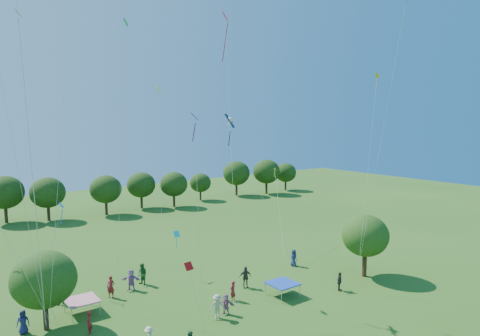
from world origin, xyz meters
name	(u,v)px	position (x,y,z in m)	size (l,w,h in m)	color
near_tree_north	(44,279)	(-11.47, 20.83, 3.56)	(4.31, 4.31, 5.51)	#422B19
near_tree_east	(365,236)	(14.43, 14.28, 3.82)	(4.23, 4.23, 5.74)	#422B19
treeline	(62,191)	(-1.73, 55.43, 4.09)	(88.01, 8.77, 6.77)	#422B19
tent_red_stripe	(82,300)	(-8.76, 21.84, 1.04)	(2.20, 2.20, 1.10)	red
tent_blue	(282,284)	(5.37, 15.44, 1.04)	(2.20, 2.20, 1.10)	#1A40AD
crowd_person_0	(23,322)	(-12.84, 21.10, 0.82)	(0.81, 0.44, 1.64)	navy
crowd_person_1	(89,322)	(-9.28, 18.45, 0.81)	(0.60, 0.39, 1.62)	maroon
crowd_person_4	(339,281)	(9.95, 13.38, 0.80)	(0.94, 0.43, 1.60)	#3C3830
crowd_person_5	(131,280)	(-4.09, 23.94, 0.88)	(1.65, 0.59, 1.77)	#9D5FA3
crowd_person_7	(111,287)	(-6.02, 23.41, 0.90)	(0.67, 0.43, 1.79)	maroon
crowd_person_8	(62,295)	(-9.54, 24.30, 0.78)	(0.77, 0.42, 1.57)	#285E39
crowd_person_9	(217,306)	(-1.13, 15.23, 0.90)	(1.18, 0.53, 1.81)	#ABA189
crowd_person_10	(245,277)	(3.98, 18.61, 0.93)	(1.09, 0.50, 1.86)	#3C3630
crowd_person_11	(226,304)	(-0.24, 15.44, 0.77)	(1.43, 0.51, 1.53)	#A86288
crowd_person_12	(294,258)	(11.14, 20.18, 0.83)	(0.82, 0.44, 1.66)	navy
crowd_person_13	(233,291)	(1.56, 17.08, 0.80)	(0.60, 0.38, 1.60)	maroon
crowd_person_14	(142,274)	(-2.88, 24.42, 0.96)	(0.95, 0.51, 1.92)	#2B642D
pirate_kite	(231,124)	(2.00, 17.84, 14.02)	(2.88, 7.70, 13.48)	black
red_high_kite	(227,61)	(2.00, 18.40, 18.88)	(3.50, 6.42, 21.49)	red
small_kite_0	(28,129)	(-12.86, 15.62, 13.81)	(1.58, 4.55, 18.34)	#F4580E
small_kite_2	(372,124)	(13.38, 13.16, 13.97)	(3.48, 1.43, 17.00)	gold
small_kite_3	(123,92)	(-5.74, 20.22, 16.24)	(1.23, 1.07, 20.07)	#198C3A
small_kite_4	(24,78)	(-13.42, 12.97, 16.24)	(2.31, 8.58, 20.86)	#114CAD
small_kite_5	(196,166)	(-5.94, 9.84, 11.84)	(2.01, 2.46, 13.35)	purple
small_kite_6	(159,122)	(-0.82, 24.74, 14.18)	(0.56, 0.78, 15.89)	white
small_kite_7	(176,237)	(0.49, 24.43, 3.76)	(1.48, 0.40, 2.97)	#0EBEDB
small_kite_8	(191,277)	(-5.92, 10.52, 5.60)	(1.91, 0.97, 5.20)	red
small_kite_10	(277,191)	(13.92, 25.90, 6.42)	(6.61, 8.97, 7.41)	#BEC611
small_kite_11	(390,90)	(11.81, 10.49, 16.63)	(1.17, 3.14, 22.10)	#178219
small_kite_12	(59,216)	(-8.84, 27.06, 6.44)	(2.47, 2.47, 6.21)	blue
small_kite_14	(66,52)	(-9.79, 19.22, 18.56)	(2.89, 1.22, 22.69)	white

